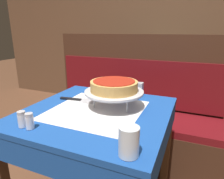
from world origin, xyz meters
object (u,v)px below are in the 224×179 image
at_px(booth_bench, 130,122).
at_px(water_glass_near, 129,141).
at_px(pizza_pan_stand, 114,92).
at_px(condiment_caddy, 152,61).
at_px(dining_table_front, 97,126).
at_px(salt_shaker, 22,119).
at_px(napkin_holder, 136,89).
at_px(pepper_shaker, 30,121).
at_px(pizza_server, 79,100).
at_px(dining_table_rear, 154,75).
at_px(deep_dish_pizza, 114,86).

xyz_separation_m(booth_bench, water_glass_near, (0.34, -1.13, 0.49)).
xyz_separation_m(pizza_pan_stand, condiment_caddy, (-0.12, 1.61, -0.04)).
distance_m(booth_bench, condiment_caddy, 1.03).
xyz_separation_m(dining_table_front, salt_shaker, (-0.23, -0.32, 0.14)).
bearing_deg(napkin_holder, pizza_pan_stand, -100.64).
relative_size(pepper_shaker, condiment_caddy, 0.50).
bearing_deg(pizza_pan_stand, salt_shaker, -126.84).
xyz_separation_m(dining_table_front, pizza_server, (-0.17, 0.10, 0.11)).
bearing_deg(napkin_holder, pepper_shaker, -114.33).
bearing_deg(water_glass_near, condiment_caddy, 99.89).
xyz_separation_m(dining_table_rear, pizza_server, (-0.18, -1.53, 0.13)).
distance_m(pizza_pan_stand, salt_shaker, 0.51).
relative_size(pizza_server, condiment_caddy, 1.67).
bearing_deg(dining_table_rear, pizza_pan_stand, -87.54).
bearing_deg(salt_shaker, water_glass_near, -2.09).
height_order(dining_table_front, deep_dish_pizza, deep_dish_pizza).
bearing_deg(condiment_caddy, pizza_server, -94.48).
bearing_deg(pizza_pan_stand, pepper_shaker, -122.36).
height_order(pizza_server, napkin_holder, napkin_holder).
bearing_deg(pepper_shaker, water_glass_near, -2.29).
bearing_deg(water_glass_near, dining_table_rear, 98.61).
xyz_separation_m(dining_table_front, pepper_shaker, (-0.18, -0.32, 0.14)).
bearing_deg(booth_bench, salt_shaker, -99.58).
distance_m(dining_table_rear, water_glass_near, 2.00).
distance_m(dining_table_rear, salt_shaker, 1.97).
distance_m(booth_bench, deep_dish_pizza, 0.92).
relative_size(pepper_shaker, napkin_holder, 0.75).
relative_size(dining_table_front, pizza_pan_stand, 2.34).
relative_size(dining_table_front, salt_shaker, 10.46).
relative_size(pizza_pan_stand, water_glass_near, 3.06).
xyz_separation_m(pizza_pan_stand, salt_shaker, (-0.30, -0.40, -0.05)).
bearing_deg(pizza_pan_stand, napkin_holder, 79.36).
xyz_separation_m(water_glass_near, salt_shaker, (-0.53, 0.02, -0.02)).
xyz_separation_m(salt_shaker, napkin_holder, (0.35, 0.68, 0.01)).
bearing_deg(condiment_caddy, deep_dish_pizza, -85.61).
bearing_deg(pepper_shaker, pizza_server, 89.19).
xyz_separation_m(dining_table_rear, condiment_caddy, (-0.06, 0.07, 0.17)).
relative_size(booth_bench, napkin_holder, 17.00).
distance_m(pizza_pan_stand, pizza_server, 0.26).
relative_size(deep_dish_pizza, condiment_caddy, 1.81).
distance_m(pizza_pan_stand, condiment_caddy, 1.62).
height_order(pizza_pan_stand, napkin_holder, pizza_pan_stand).
relative_size(water_glass_near, napkin_holder, 1.13).
height_order(deep_dish_pizza, condiment_caddy, deep_dish_pizza).
bearing_deg(dining_table_front, salt_shaker, -125.24).
distance_m(deep_dish_pizza, condiment_caddy, 1.62).
bearing_deg(pizza_server, dining_table_rear, 83.17).
bearing_deg(condiment_caddy, booth_bench, -89.35).
xyz_separation_m(booth_bench, pepper_shaker, (-0.14, -1.11, 0.47)).
height_order(deep_dish_pizza, water_glass_near, deep_dish_pizza).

